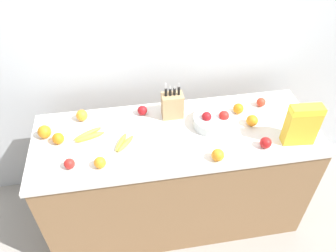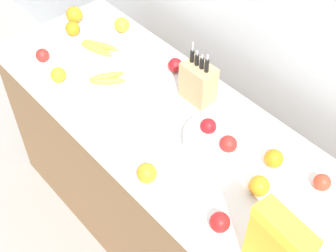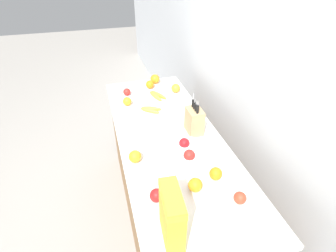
{
  "view_description": "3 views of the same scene",
  "coord_description": "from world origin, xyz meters",
  "views": [
    {
      "loc": [
        -0.33,
        -1.59,
        2.45
      ],
      "look_at": [
        -0.07,
        -0.06,
        1.07
      ],
      "focal_mm": 35.0,
      "sensor_mm": 36.0,
      "label": 1
    },
    {
      "loc": [
        1.07,
        -0.93,
        2.39
      ],
      "look_at": [
        0.07,
        -0.05,
        0.98
      ],
      "focal_mm": 50.0,
      "sensor_mm": 36.0,
      "label": 2
    },
    {
      "loc": [
        1.44,
        -0.42,
        2.05
      ],
      "look_at": [
        -0.02,
        0.0,
        1.01
      ],
      "focal_mm": 28.0,
      "sensor_mm": 36.0,
      "label": 3
    }
  ],
  "objects": [
    {
      "name": "orange_near_bowl",
      "position": [
        0.48,
        0.14,
        0.98
      ],
      "size": [
        0.08,
        0.08,
        0.08
      ],
      "primitive_type": "sphere",
      "color": "orange",
      "rests_on": "counter"
    },
    {
      "name": "cereal_box",
      "position": [
        0.76,
        -0.2,
        1.1
      ],
      "size": [
        0.21,
        0.1,
        0.29
      ],
      "rotation": [
        0.0,
        0.0,
        -0.08
      ],
      "color": "gold",
      "rests_on": "counter"
    },
    {
      "name": "ground_plane",
      "position": [
        0.0,
        0.0,
        0.0
      ],
      "size": [
        14.0,
        14.0,
        0.0
      ],
      "primitive_type": "plane",
      "color": "gray"
    },
    {
      "name": "wall_back",
      "position": [
        0.0,
        0.57,
        1.3
      ],
      "size": [
        9.0,
        0.06,
        2.6
      ],
      "color": "silver",
      "rests_on": "ground_plane"
    },
    {
      "name": "knife_block",
      "position": [
        -0.0,
        0.19,
        1.03
      ],
      "size": [
        0.15,
        0.1,
        0.29
      ],
      "color": "tan",
      "rests_on": "counter"
    },
    {
      "name": "apple_by_knife_block",
      "position": [
        -0.21,
        0.24,
        0.97
      ],
      "size": [
        0.07,
        0.07,
        0.07
      ],
      "primitive_type": "sphere",
      "color": "#A31419",
      "rests_on": "counter"
    },
    {
      "name": "orange_front_center",
      "position": [
        -0.87,
        0.11,
        0.98
      ],
      "size": [
        0.09,
        0.09,
        0.09
      ],
      "primitive_type": "sphere",
      "color": "orange",
      "rests_on": "counter"
    },
    {
      "name": "banana_bunch_left",
      "position": [
        -0.59,
        0.06,
        0.96
      ],
      "size": [
        0.21,
        0.14,
        0.03
      ],
      "rotation": [
        0.0,
        0.0,
        3.57
      ],
      "color": "yellow",
      "rests_on": "counter"
    },
    {
      "name": "apple_rear",
      "position": [
        0.67,
        0.2,
        0.97
      ],
      "size": [
        0.07,
        0.07,
        0.07
      ],
      "primitive_type": "sphere",
      "color": "red",
      "rests_on": "counter"
    },
    {
      "name": "banana_bunch_right",
      "position": [
        -0.36,
        -0.05,
        0.96
      ],
      "size": [
        0.15,
        0.18,
        0.03
      ],
      "rotation": [
        0.0,
        0.0,
        4.16
      ],
      "color": "yellow",
      "rests_on": "counter"
    },
    {
      "name": "orange_front_right",
      "position": [
        -0.64,
        0.25,
        0.98
      ],
      "size": [
        0.08,
        0.08,
        0.08
      ],
      "primitive_type": "sphere",
      "color": "orange",
      "rests_on": "counter"
    },
    {
      "name": "orange_mid_right",
      "position": [
        0.2,
        -0.27,
        0.98
      ],
      "size": [
        0.08,
        0.08,
        0.08
      ],
      "primitive_type": "sphere",
      "color": "orange",
      "rests_on": "counter"
    },
    {
      "name": "orange_front_left",
      "position": [
        -0.51,
        -0.22,
        0.98
      ],
      "size": [
        0.07,
        0.07,
        0.07
      ],
      "primitive_type": "sphere",
      "color": "orange",
      "rests_on": "counter"
    },
    {
      "name": "counter",
      "position": [
        0.0,
        0.0,
        0.47
      ],
      "size": [
        1.94,
        0.71,
        0.94
      ],
      "color": "olive",
      "rests_on": "ground_plane"
    },
    {
      "name": "apple_middle",
      "position": [
        0.54,
        -0.22,
        0.98
      ],
      "size": [
        0.07,
        0.07,
        0.07
      ],
      "primitive_type": "sphere",
      "color": "red",
      "rests_on": "counter"
    },
    {
      "name": "orange_back_center",
      "position": [
        -0.78,
        0.04,
        0.98
      ],
      "size": [
        0.08,
        0.08,
        0.08
      ],
      "primitive_type": "sphere",
      "color": "orange",
      "rests_on": "counter"
    },
    {
      "name": "apple_near_bananas",
      "position": [
        -0.7,
        -0.19,
        0.97
      ],
      "size": [
        0.07,
        0.07,
        0.07
      ],
      "primitive_type": "sphere",
      "color": "red",
      "rests_on": "counter"
    },
    {
      "name": "fruit_bowl",
      "position": [
        0.26,
        0.04,
        0.98
      ],
      "size": [
        0.27,
        0.27,
        0.12
      ],
      "color": "silver",
      "rests_on": "counter"
    },
    {
      "name": "orange_by_cereal",
      "position": [
        0.53,
        -0.0,
        0.98
      ],
      "size": [
        0.08,
        0.08,
        0.08
      ],
      "primitive_type": "sphere",
      "color": "orange",
      "rests_on": "counter"
    }
  ]
}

